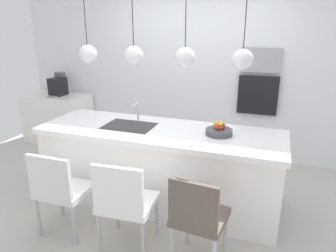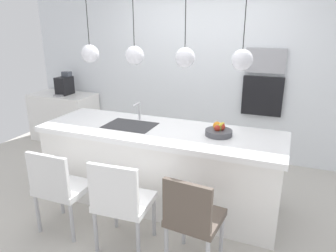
{
  "view_description": "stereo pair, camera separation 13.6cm",
  "coord_description": "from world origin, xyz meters",
  "px_view_note": "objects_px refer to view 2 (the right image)",
  "views": [
    {
      "loc": [
        1.17,
        -3.02,
        1.99
      ],
      "look_at": [
        0.1,
        0.0,
        0.93
      ],
      "focal_mm": 33.33,
      "sensor_mm": 36.0,
      "label": 1
    },
    {
      "loc": [
        1.29,
        -2.97,
        1.99
      ],
      "look_at": [
        0.1,
        0.0,
        0.93
      ],
      "focal_mm": 33.33,
      "sensor_mm": 36.0,
      "label": 2
    }
  ],
  "objects_px": {
    "microwave": "(266,60)",
    "chair_middle": "(121,200)",
    "chair_far": "(193,217)",
    "chair_near": "(59,186)",
    "coffee_machine": "(65,85)",
    "fruit_bowl": "(219,131)",
    "oven": "(262,96)"
  },
  "relations": [
    {
      "from": "fruit_bowl",
      "to": "microwave",
      "type": "bearing_deg",
      "value": 79.86
    },
    {
      "from": "coffee_machine",
      "to": "chair_far",
      "type": "distance_m",
      "value": 3.73
    },
    {
      "from": "chair_near",
      "to": "chair_far",
      "type": "distance_m",
      "value": 1.35
    },
    {
      "from": "coffee_machine",
      "to": "chair_middle",
      "type": "distance_m",
      "value": 3.23
    },
    {
      "from": "coffee_machine",
      "to": "microwave",
      "type": "relative_size",
      "value": 0.7
    },
    {
      "from": "coffee_machine",
      "to": "chair_far",
      "type": "relative_size",
      "value": 0.44
    },
    {
      "from": "oven",
      "to": "chair_middle",
      "type": "distance_m",
      "value": 2.68
    },
    {
      "from": "oven",
      "to": "microwave",
      "type": "bearing_deg",
      "value": 180.0
    },
    {
      "from": "chair_far",
      "to": "chair_middle",
      "type": "bearing_deg",
      "value": -179.4
    },
    {
      "from": "microwave",
      "to": "chair_far",
      "type": "xyz_separation_m",
      "value": [
        -0.25,
        -2.46,
        -1.01
      ]
    },
    {
      "from": "chair_near",
      "to": "oven",
      "type": "bearing_deg",
      "value": 56.97
    },
    {
      "from": "coffee_machine",
      "to": "fruit_bowl",
      "type": "bearing_deg",
      "value": -22.46
    },
    {
      "from": "chair_near",
      "to": "microwave",
      "type": "bearing_deg",
      "value": 56.97
    },
    {
      "from": "fruit_bowl",
      "to": "chair_near",
      "type": "relative_size",
      "value": 0.32
    },
    {
      "from": "oven",
      "to": "chair_middle",
      "type": "relative_size",
      "value": 0.63
    },
    {
      "from": "chair_far",
      "to": "coffee_machine",
      "type": "bearing_deg",
      "value": 144.22
    },
    {
      "from": "coffee_machine",
      "to": "oven",
      "type": "bearing_deg",
      "value": 5.22
    },
    {
      "from": "oven",
      "to": "coffee_machine",
      "type": "bearing_deg",
      "value": -174.78
    },
    {
      "from": "fruit_bowl",
      "to": "chair_middle",
      "type": "relative_size",
      "value": 0.31
    },
    {
      "from": "chair_middle",
      "to": "coffee_machine",
      "type": "bearing_deg",
      "value": 137.17
    },
    {
      "from": "microwave",
      "to": "chair_near",
      "type": "height_order",
      "value": "microwave"
    },
    {
      "from": "coffee_machine",
      "to": "chair_far",
      "type": "height_order",
      "value": "coffee_machine"
    },
    {
      "from": "microwave",
      "to": "oven",
      "type": "height_order",
      "value": "microwave"
    },
    {
      "from": "microwave",
      "to": "chair_middle",
      "type": "bearing_deg",
      "value": -110.25
    },
    {
      "from": "chair_near",
      "to": "chair_middle",
      "type": "distance_m",
      "value": 0.69
    },
    {
      "from": "chair_middle",
      "to": "chair_far",
      "type": "bearing_deg",
      "value": 0.6
    },
    {
      "from": "chair_middle",
      "to": "chair_far",
      "type": "xyz_separation_m",
      "value": [
        0.66,
        0.01,
        -0.01
      ]
    },
    {
      "from": "microwave",
      "to": "chair_middle",
      "type": "relative_size",
      "value": 0.6
    },
    {
      "from": "microwave",
      "to": "oven",
      "type": "distance_m",
      "value": 0.5
    },
    {
      "from": "fruit_bowl",
      "to": "oven",
      "type": "xyz_separation_m",
      "value": [
        0.27,
        1.53,
        0.07
      ]
    },
    {
      "from": "fruit_bowl",
      "to": "chair_near",
      "type": "xyz_separation_m",
      "value": [
        -1.33,
        -0.93,
        -0.44
      ]
    },
    {
      "from": "coffee_machine",
      "to": "microwave",
      "type": "xyz_separation_m",
      "value": [
        3.25,
        0.3,
        0.52
      ]
    }
  ]
}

